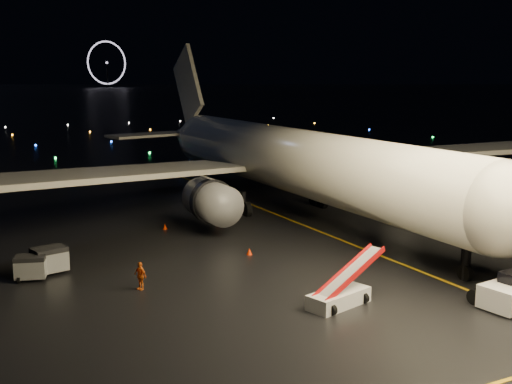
% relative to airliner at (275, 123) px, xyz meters
% --- Properties ---
extents(lane_centre, '(0.25, 80.00, 0.02)m').
position_rel_airliner_xyz_m(lane_centre, '(-1.47, -12.81, -8.64)').
color(lane_centre, '#D49A0A').
rests_on(lane_centre, ground).
extents(airliner, '(61.42, 58.38, 17.30)m').
position_rel_airliner_xyz_m(airliner, '(0.00, 0.00, 0.00)').
color(airliner, silver).
rests_on(airliner, ground).
extents(belt_loader, '(6.16, 3.17, 2.88)m').
position_rel_airliner_xyz_m(belt_loader, '(-10.27, -26.67, -7.21)').
color(belt_loader, silver).
rests_on(belt_loader, ground).
extents(crew_c, '(0.82, 1.14, 1.80)m').
position_rel_airliner_xyz_m(crew_c, '(-19.74, -18.60, -7.75)').
color(crew_c, orange).
rests_on(crew_c, ground).
extents(safety_cone_0, '(0.58, 0.58, 0.50)m').
position_rel_airliner_xyz_m(safety_cone_0, '(-10.09, -14.55, -8.40)').
color(safety_cone_0, '#F22C00').
rests_on(safety_cone_0, ground).
extents(safety_cone_1, '(0.50, 0.50, 0.54)m').
position_rel_airliner_xyz_m(safety_cone_1, '(-8.35, -4.43, -8.38)').
color(safety_cone_1, '#F22C00').
rests_on(safety_cone_1, ground).
extents(safety_cone_2, '(0.45, 0.45, 0.47)m').
position_rel_airliner_xyz_m(safety_cone_2, '(-13.09, -3.92, -8.42)').
color(safety_cone_2, '#F22C00').
rests_on(safety_cone_2, ground).
extents(ferris_wheel, '(49.33, 16.80, 52.00)m').
position_rel_airliner_xyz_m(ferris_wheel, '(156.53, 692.19, 17.35)').
color(ferris_wheel, black).
rests_on(ferris_wheel, ground).
extents(taxiway_lights, '(164.00, 92.00, 0.36)m').
position_rel_airliner_xyz_m(taxiway_lights, '(-13.47, 78.19, -8.47)').
color(taxiway_lights, black).
rests_on(taxiway_lights, ground).
extents(baggage_cart_0, '(2.25, 1.87, 1.65)m').
position_rel_airliner_xyz_m(baggage_cart_0, '(-25.60, -13.49, -7.83)').
color(baggage_cart_0, gray).
rests_on(baggage_cart_0, ground).
extents(baggage_cart_1, '(2.47, 1.99, 1.84)m').
position_rel_airliner_xyz_m(baggage_cart_1, '(-24.26, -12.64, -7.73)').
color(baggage_cart_1, gray).
rests_on(baggage_cart_1, ground).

